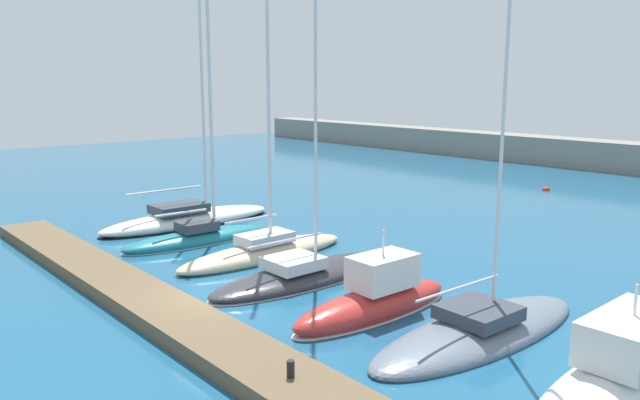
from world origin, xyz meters
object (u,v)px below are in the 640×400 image
at_px(sailboat_ivory_nearest, 188,218).
at_px(mooring_buoy_red, 546,190).
at_px(dock_bollard, 291,369).
at_px(sailboat_teal_second, 196,236).
at_px(sailboat_charcoal_fourth, 306,272).
at_px(sailboat_slate_sixth, 480,330).
at_px(motorboat_red_fifth, 376,299).
at_px(sailboat_sand_third, 264,249).
at_px(motorboat_white_seventh, 622,379).

relative_size(sailboat_ivory_nearest, mooring_buoy_red, 29.01).
distance_m(mooring_buoy_red, dock_bollard, 34.45).
distance_m(sailboat_teal_second, mooring_buoy_red, 26.91).
relative_size(sailboat_charcoal_fourth, dock_bollard, 39.63).
distance_m(sailboat_ivory_nearest, sailboat_slate_sixth, 19.57).
bearing_deg(mooring_buoy_red, sailboat_slate_sixth, -64.35).
height_order(motorboat_red_fifth, dock_bollard, motorboat_red_fifth).
distance_m(sailboat_teal_second, sailboat_sand_third, 4.35).
relative_size(sailboat_teal_second, dock_bollard, 29.03).
bearing_deg(mooring_buoy_red, dock_bollard, -70.58).
relative_size(motorboat_red_fifth, dock_bollard, 15.73).
xyz_separation_m(sailboat_teal_second, mooring_buoy_red, (3.40, 26.69, -0.37)).
height_order(sailboat_ivory_nearest, sailboat_sand_third, sailboat_ivory_nearest).
bearing_deg(dock_bollard, sailboat_sand_third, 147.23).
bearing_deg(sailboat_charcoal_fourth, sailboat_teal_second, 93.14).
bearing_deg(dock_bollard, sailboat_charcoal_fourth, 138.14).
distance_m(sailboat_teal_second, motorboat_red_fifth, 12.29).
bearing_deg(sailboat_sand_third, sailboat_teal_second, 102.81).
distance_m(sailboat_sand_third, motorboat_red_fifth, 8.15).
bearing_deg(motorboat_white_seventh, sailboat_sand_third, 86.58).
xyz_separation_m(sailboat_ivory_nearest, motorboat_white_seventh, (24.11, -1.22, 0.11)).
distance_m(sailboat_sand_third, motorboat_white_seventh, 16.09).
bearing_deg(dock_bollard, sailboat_ivory_nearest, 158.24).
relative_size(sailboat_charcoal_fourth, mooring_buoy_red, 31.11).
bearing_deg(sailboat_charcoal_fourth, sailboat_sand_third, 80.46).
xyz_separation_m(motorboat_red_fifth, motorboat_white_seventh, (8.02, 0.55, -0.02)).
height_order(motorboat_red_fifth, sailboat_slate_sixth, sailboat_slate_sixth).
distance_m(sailboat_sand_third, dock_bollard, 12.65).
relative_size(sailboat_teal_second, sailboat_charcoal_fourth, 0.73).
xyz_separation_m(sailboat_sand_third, sailboat_slate_sixth, (11.53, -0.08, -0.16)).
bearing_deg(sailboat_teal_second, motorboat_red_fifth, -87.79).
height_order(motorboat_red_fifth, mooring_buoy_red, motorboat_red_fifth).
distance_m(sailboat_teal_second, sailboat_slate_sixth, 15.79).
height_order(sailboat_charcoal_fourth, sailboat_slate_sixth, sailboat_slate_sixth).
xyz_separation_m(motorboat_red_fifth, dock_bollard, (2.56, -5.68, 0.21)).
xyz_separation_m(sailboat_teal_second, sailboat_sand_third, (4.22, 1.05, -0.00)).
distance_m(sailboat_charcoal_fourth, mooring_buoy_red, 26.66).
height_order(sailboat_teal_second, sailboat_charcoal_fourth, sailboat_charcoal_fourth).
bearing_deg(sailboat_teal_second, motorboat_white_seventh, -86.04).
height_order(sailboat_teal_second, mooring_buoy_red, sailboat_teal_second).
bearing_deg(motorboat_red_fifth, mooring_buoy_red, 19.05).
height_order(sailboat_charcoal_fourth, dock_bollard, sailboat_charcoal_fourth).
height_order(sailboat_ivory_nearest, motorboat_red_fifth, sailboat_ivory_nearest).
relative_size(sailboat_charcoal_fourth, sailboat_slate_sixth, 0.94).
xyz_separation_m(sailboat_teal_second, dock_bollard, (14.85, -5.80, 0.36)).
xyz_separation_m(sailboat_sand_third, mooring_buoy_red, (-0.82, 25.64, -0.36)).
distance_m(sailboat_ivory_nearest, dock_bollard, 20.09).
xyz_separation_m(sailboat_teal_second, sailboat_slate_sixth, (15.76, 0.96, -0.17)).
bearing_deg(sailboat_charcoal_fourth, mooring_buoy_red, 9.92).
height_order(sailboat_ivory_nearest, sailboat_teal_second, sailboat_ivory_nearest).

